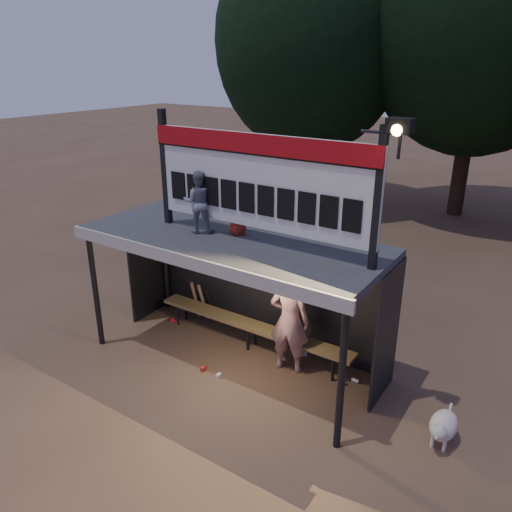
{
  "coord_description": "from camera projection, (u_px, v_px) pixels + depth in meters",
  "views": [
    {
      "loc": [
        4.49,
        -6.02,
        4.95
      ],
      "look_at": [
        0.2,
        0.4,
        1.9
      ],
      "focal_mm": 35.0,
      "sensor_mm": 36.0,
      "label": 1
    }
  ],
  "objects": [
    {
      "name": "tree_mid",
      "position": [
        484.0,
        16.0,
        14.91
      ],
      "size": [
        7.22,
        7.22,
        10.36
      ],
      "color": "#322116",
      "rests_on": "ground"
    },
    {
      "name": "bats",
      "position": [
        203.0,
        302.0,
        9.97
      ],
      "size": [
        0.47,
        0.33,
        0.84
      ],
      "color": "#896240",
      "rests_on": "ground"
    },
    {
      "name": "scoreboard_assembly",
      "position": [
        261.0,
        179.0,
        7.28
      ],
      "size": [
        4.1,
        0.27,
        1.99
      ],
      "color": "black",
      "rests_on": "dugout_shelter"
    },
    {
      "name": "ground",
      "position": [
        234.0,
        361.0,
        8.79
      ],
      "size": [
        80.0,
        80.0,
        0.0
      ],
      "primitive_type": "plane",
      "color": "brown",
      "rests_on": "ground"
    },
    {
      "name": "player",
      "position": [
        290.0,
        321.0,
        8.24
      ],
      "size": [
        0.75,
        0.56,
        1.86
      ],
      "primitive_type": "imported",
      "rotation": [
        0.0,
        0.0,
        3.33
      ],
      "color": "silver",
      "rests_on": "ground"
    },
    {
      "name": "child_b",
      "position": [
        237.0,
        208.0,
        7.91
      ],
      "size": [
        0.49,
        0.49,
        0.85
      ],
      "primitive_type": "imported",
      "rotation": [
        0.0,
        0.0,
        2.37
      ],
      "color": "#A22618",
      "rests_on": "dugout_shelter"
    },
    {
      "name": "child_a",
      "position": [
        199.0,
        202.0,
        7.98
      ],
      "size": [
        0.62,
        0.59,
        1.01
      ],
      "primitive_type": "imported",
      "rotation": [
        0.0,
        0.0,
        3.72
      ],
      "color": "gray",
      "rests_on": "dugout_shelter"
    },
    {
      "name": "tree_left",
      "position": [
        311.0,
        41.0,
        16.57
      ],
      "size": [
        6.46,
        6.46,
        9.27
      ],
      "color": "black",
      "rests_on": "ground"
    },
    {
      "name": "dog",
      "position": [
        443.0,
        426.0,
        6.81
      ],
      "size": [
        0.36,
        0.81,
        0.49
      ],
      "color": "white",
      "rests_on": "ground"
    },
    {
      "name": "litter",
      "position": [
        248.0,
        355.0,
        8.89
      ],
      "size": [
        4.02,
        1.51,
        0.08
      ],
      "color": "red",
      "rests_on": "ground"
    },
    {
      "name": "bench",
      "position": [
        251.0,
        326.0,
        9.06
      ],
      "size": [
        4.0,
        0.35,
        0.48
      ],
      "color": "olive",
      "rests_on": "ground"
    },
    {
      "name": "dugout_shelter",
      "position": [
        241.0,
        259.0,
        8.3
      ],
      "size": [
        5.1,
        2.08,
        2.32
      ],
      "color": "#3A3A3C",
      "rests_on": "ground"
    }
  ]
}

